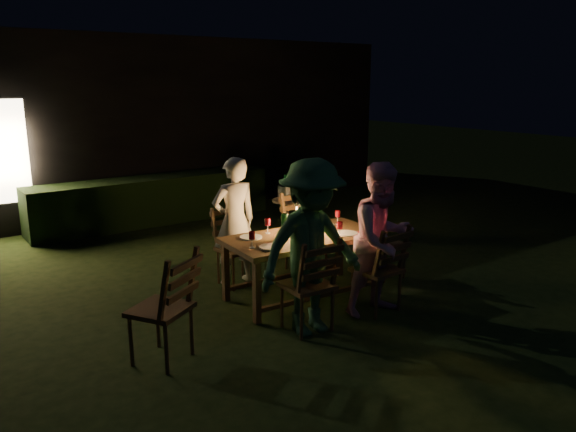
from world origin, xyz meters
TOP-DOWN VIEW (x-y plane):
  - garden_envelope at (-0.01, 6.15)m, footprint 40.00×40.00m
  - dining_table at (-0.47, -0.53)m, footprint 1.81×0.98m
  - chair_near_left at (-0.96, -1.27)m, footprint 0.48×0.51m
  - chair_near_right at (-0.06, -1.33)m, footprint 0.48×0.51m
  - chair_far_left at (-0.87, 0.27)m, footprint 0.46×0.49m
  - chair_far_right at (0.13, 0.21)m, footprint 0.48×0.51m
  - chair_end at (0.76, -0.60)m, footprint 0.48×0.45m
  - chair_spare at (-2.39, -1.03)m, footprint 0.67×0.68m
  - person_house_side at (-0.87, 0.32)m, footprint 0.59×0.41m
  - person_opp_right at (-0.07, -1.37)m, footprint 0.83×0.66m
  - person_opp_left at (-0.97, -1.32)m, footprint 1.16×0.71m
  - lantern at (-0.41, -0.48)m, footprint 0.16×0.16m
  - plate_far_left at (-1.00, -0.28)m, footprint 0.25×0.25m
  - plate_near_left at (-1.03, -0.72)m, footprint 0.25×0.25m
  - plate_far_right at (-0.01, -0.34)m, footprint 0.25×0.25m
  - plate_near_right at (-0.03, -0.78)m, footprint 0.25×0.25m
  - wineglass_a at (-0.75, -0.23)m, footprint 0.06×0.06m
  - wineglass_b at (-1.19, -0.61)m, footprint 0.06×0.06m
  - wineglass_c at (-0.18, -0.83)m, footprint 0.06×0.06m
  - wineglass_d at (0.16, -0.39)m, footprint 0.06×0.06m
  - wineglass_e at (-0.59, -0.82)m, footprint 0.06×0.06m
  - bottle_table at (-0.72, -0.51)m, footprint 0.07×0.07m
  - napkin_left at (-0.64, -0.84)m, footprint 0.18×0.14m
  - napkin_right at (0.06, -0.86)m, footprint 0.18×0.14m
  - phone at (-1.10, -0.79)m, footprint 0.14×0.07m
  - side_table at (0.79, 1.55)m, footprint 0.47×0.47m
  - ice_bucket at (0.79, 1.55)m, footprint 0.30×0.30m
  - bottle_bucket_a at (0.74, 1.51)m, footprint 0.07×0.07m
  - bottle_bucket_b at (0.84, 1.59)m, footprint 0.07×0.07m

SIDE VIEW (x-z plane):
  - chair_end at x=0.76m, z-range -0.19..0.76m
  - chair_far_left at x=-0.87m, z-range -0.19..0.78m
  - chair_near_right at x=-0.06m, z-range -0.20..0.81m
  - chair_near_left at x=-0.96m, z-range -0.20..0.82m
  - chair_far_right at x=0.13m, z-range -0.21..0.84m
  - chair_spare at x=-2.39m, z-range -0.21..0.86m
  - side_table at x=0.79m, z-range 0.24..0.87m
  - dining_table at x=-0.47m, z-range 0.29..1.03m
  - phone at x=-1.10m, z-range 0.73..0.74m
  - napkin_left at x=-0.64m, z-range 0.73..0.74m
  - napkin_right at x=0.06m, z-range 0.73..0.74m
  - ice_bucket at x=0.79m, z-range 0.63..0.85m
  - plate_far_left at x=-1.00m, z-range 0.73..0.75m
  - plate_near_left at x=-1.03m, z-range 0.73..0.75m
  - plate_far_right at x=-0.01m, z-range 0.73..0.75m
  - plate_near_right at x=-0.03m, z-range 0.73..0.75m
  - person_house_side at x=-0.87m, z-range 0.00..1.56m
  - bottle_bucket_a at x=0.74m, z-range 0.63..0.95m
  - bottle_bucket_b at x=0.84m, z-range 0.63..0.95m
  - person_opp_right at x=-0.07m, z-range 0.00..1.63m
  - wineglass_a at x=-0.75m, z-range 0.73..0.91m
  - wineglass_b at x=-1.19m, z-range 0.73..0.91m
  - wineglass_c at x=-0.18m, z-range 0.73..0.91m
  - wineglass_d at x=0.16m, z-range 0.73..0.91m
  - wineglass_e at x=-0.59m, z-range 0.73..0.91m
  - person_opp_left at x=-0.97m, z-range 0.00..1.73m
  - bottle_table at x=-0.72m, z-range 0.73..1.01m
  - lantern at x=-0.41m, z-range 0.72..1.07m
  - garden_envelope at x=-0.01m, z-range -0.02..3.18m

